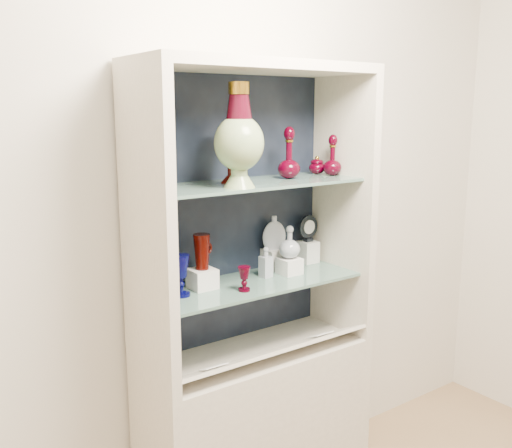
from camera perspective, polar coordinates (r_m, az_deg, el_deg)
wall_back at (r=2.48m, az=-2.96°, el=3.09°), size 3.50×0.02×2.80m
cabinet_base at (r=2.66m, az=0.00°, el=-19.94°), size 1.00×0.40×0.75m
cabinet_back_panel at (r=2.47m, az=-2.57°, el=1.28°), size 0.98×0.02×1.15m
cabinet_side_left at (r=2.07m, az=-10.85°, el=-0.85°), size 0.04×0.40×1.15m
cabinet_side_right at (r=2.62m, az=8.59°, el=1.75°), size 0.04×0.40×1.15m
cabinet_top_cap at (r=2.28m, az=0.00°, el=15.49°), size 1.00×0.40×0.04m
shelf_lower at (r=2.40m, az=-0.28°, el=-5.94°), size 0.92×0.34×0.01m
shelf_upper at (r=2.31m, az=-0.29°, el=4.08°), size 0.92×0.34×0.01m
label_ledge at (r=2.39m, az=1.57°, el=-12.74°), size 0.92×0.17×0.09m
label_card_0 at (r=2.54m, az=6.48°, el=-10.93°), size 0.10×0.06×0.03m
label_card_1 at (r=2.24m, az=-4.30°, el=-14.06°), size 0.10×0.06×0.03m
pedestal_lamp_left at (r=2.09m, az=-10.12°, el=7.17°), size 0.14×0.14×0.28m
pedestal_lamp_right at (r=2.27m, az=-2.55°, el=7.09°), size 0.11×0.11×0.24m
enamel_urn at (r=2.13m, az=-1.71°, el=8.83°), size 0.23×0.23×0.39m
ruby_decanter_a at (r=2.41m, az=3.33°, el=7.44°), size 0.12×0.12×0.24m
ruby_decanter_b at (r=2.55m, az=7.67°, el=6.97°), size 0.09×0.09×0.19m
lidded_bowl at (r=2.60m, az=6.11°, el=5.90°), size 0.10×0.10×0.08m
cobalt_goblet at (r=2.21m, az=-7.51°, el=-5.15°), size 0.09×0.09×0.16m
ruby_goblet_tall at (r=2.18m, az=-9.94°, el=-5.11°), size 0.09×0.09×0.19m
ruby_goblet_small at (r=2.26m, az=-1.19°, el=-5.51°), size 0.06×0.06×0.10m
riser_ruby_pitcher at (r=2.31m, az=-5.38°, el=-5.47°), size 0.10×0.10×0.08m
ruby_pitcher at (r=2.28m, az=-5.44°, el=-2.78°), size 0.12×0.10×0.14m
clear_square_bottle at (r=2.44m, az=0.99°, el=-3.81°), size 0.05×0.05×0.13m
riser_flat_flask at (r=2.58m, az=1.81°, el=-3.49°), size 0.09×0.09×0.09m
flat_flask at (r=2.55m, az=1.83°, el=-0.81°), size 0.12×0.07×0.16m
riser_clear_round_decanter at (r=2.50m, az=3.35°, el=-4.21°), size 0.09×0.09×0.07m
clear_round_decanter at (r=2.48m, az=3.38°, el=-1.89°), size 0.12×0.12×0.14m
riser_cameo_medallion at (r=2.69m, az=5.21°, el=-2.78°), size 0.08×0.08×0.10m
cameo_medallion at (r=2.67m, az=5.26°, el=-0.41°), size 0.11×0.04×0.13m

